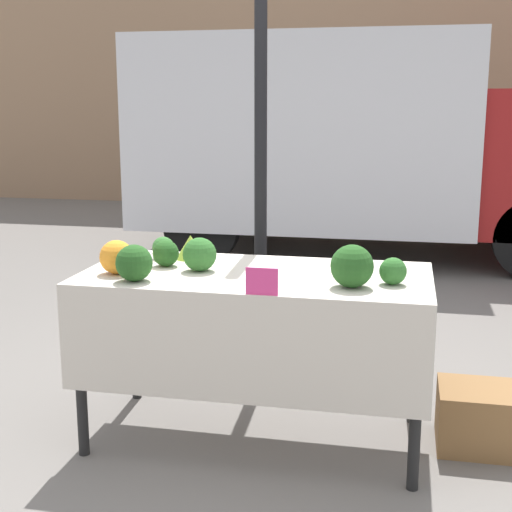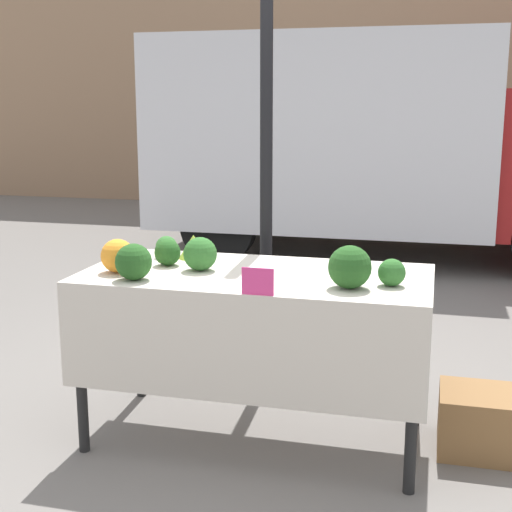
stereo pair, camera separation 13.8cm
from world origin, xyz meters
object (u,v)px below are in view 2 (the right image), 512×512
(price_sign, at_px, (258,282))
(produce_crate, at_px, (481,422))
(parked_truck, at_px, (372,139))
(orange_cauliflower, at_px, (118,256))

(price_sign, height_order, produce_crate, price_sign)
(parked_truck, distance_m, price_sign, 5.05)
(orange_cauliflower, distance_m, produce_crate, 1.87)
(parked_truck, height_order, orange_cauliflower, parked_truck)
(orange_cauliflower, height_order, price_sign, orange_cauliflower)
(orange_cauliflower, xyz_separation_m, price_sign, (0.73, -0.23, -0.02))
(orange_cauliflower, height_order, produce_crate, orange_cauliflower)
(parked_truck, distance_m, produce_crate, 4.75)
(price_sign, distance_m, produce_crate, 1.31)
(parked_truck, height_order, produce_crate, parked_truck)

